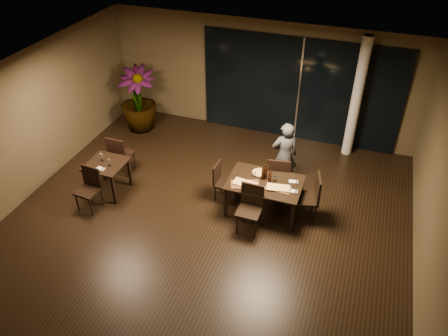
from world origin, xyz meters
TOP-DOWN VIEW (x-y plane):
  - ground at (0.00, 0.00)m, footprint 8.00×8.00m
  - wall_back at (0.00, 4.05)m, footprint 8.00×0.10m
  - wall_left at (-4.05, 0.00)m, footprint 0.10×8.00m
  - wall_right at (4.05, 0.00)m, footprint 0.10×8.00m
  - ceiling at (0.00, 0.00)m, footprint 8.00×8.00m
  - window_panel at (1.00, 3.96)m, footprint 5.00×0.06m
  - column at (2.40, 3.65)m, footprint 0.24×0.24m
  - main_table at (1.00, 0.80)m, footprint 1.50×1.00m
  - side_table at (-2.40, 0.30)m, footprint 0.80×0.80m
  - chair_main_far at (1.15, 1.38)m, footprint 0.54×0.54m
  - chair_main_near at (0.87, 0.22)m, footprint 0.46×0.46m
  - chair_main_left at (0.04, 0.89)m, footprint 0.42×0.42m
  - chair_main_right at (1.93, 0.88)m, footprint 0.59×0.59m
  - chair_side_far at (-2.49, 0.98)m, footprint 0.48×0.48m
  - chair_side_near at (-2.47, -0.27)m, footprint 0.48×0.48m
  - diner at (1.16, 1.81)m, footprint 0.64×0.55m
  - potted_plant at (-3.09, 3.02)m, footprint 1.24×1.24m
  - pizza_board_left at (0.65, 0.58)m, footprint 0.63×0.47m
  - pizza_board_right at (1.31, 0.66)m, footprint 0.51×0.27m
  - oblong_pizza_left at (0.65, 0.58)m, footprint 0.49×0.27m
  - oblong_pizza_right at (1.31, 0.66)m, footprint 0.47×0.28m
  - round_pizza at (0.81, 1.06)m, footprint 0.29×0.29m
  - bottle_a at (0.93, 0.89)m, footprint 0.07×0.07m
  - bottle_b at (1.08, 0.84)m, footprint 0.06×0.06m
  - bottle_c at (0.97, 0.91)m, footprint 0.08×0.08m
  - tumbler_left at (0.74, 0.92)m, footprint 0.07×0.07m
  - tumbler_right at (1.17, 0.90)m, footprint 0.08×0.08m
  - napkin_near at (1.60, 0.68)m, footprint 0.19×0.12m
  - napkin_far at (1.54, 0.99)m, footprint 0.20×0.13m
  - wine_glass_a at (-2.53, 0.36)m, footprint 0.08×0.08m
  - wine_glass_b at (-2.28, 0.25)m, footprint 0.07×0.07m
  - side_napkin at (-2.39, 0.08)m, footprint 0.19×0.13m

SIDE VIEW (x-z plane):
  - ground at x=0.00m, z-range 0.00..0.00m
  - chair_main_left at x=0.04m, z-range 0.05..0.94m
  - chair_side_near at x=-2.47m, z-range 0.06..1.00m
  - chair_main_near at x=0.87m, z-range 0.06..1.05m
  - chair_side_far at x=-2.49m, z-range 0.06..1.06m
  - chair_main_far at x=1.15m, z-range 0.06..1.07m
  - chair_main_right at x=1.93m, z-range 0.06..1.11m
  - side_table at x=-2.40m, z-range 0.25..1.00m
  - main_table at x=1.00m, z-range 0.30..1.05m
  - pizza_board_left at x=0.65m, z-range 0.75..0.76m
  - pizza_board_right at x=1.31m, z-range 0.75..0.76m
  - round_pizza at x=0.81m, z-range 0.75..0.76m
  - napkin_near at x=1.60m, z-range 0.75..0.76m
  - napkin_far at x=1.54m, z-range 0.75..0.76m
  - side_napkin at x=-2.39m, z-range 0.75..0.76m
  - oblong_pizza_left at x=0.65m, z-range 0.77..0.78m
  - oblong_pizza_right at x=1.31m, z-range 0.77..0.78m
  - tumbler_left at x=0.74m, z-range 0.75..0.83m
  - diner at x=1.16m, z-range 0.00..1.59m
  - tumbler_right at x=1.17m, z-range 0.75..0.85m
  - wine_glass_b at x=-2.28m, z-range 0.75..0.92m
  - wine_glass_a at x=-2.53m, z-range 0.75..0.93m
  - potted_plant at x=-3.09m, z-range 0.00..1.74m
  - bottle_b at x=1.08m, z-range 0.75..1.04m
  - bottle_a at x=0.93m, z-range 0.75..1.07m
  - bottle_c at x=0.97m, z-range 0.75..1.10m
  - window_panel at x=1.00m, z-range 0.00..2.70m
  - wall_back at x=0.00m, z-range 0.00..3.00m
  - wall_left at x=-4.05m, z-range 0.00..3.00m
  - wall_right at x=4.05m, z-range 0.00..3.00m
  - column at x=2.40m, z-range 0.00..3.00m
  - ceiling at x=0.00m, z-range 3.00..3.04m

